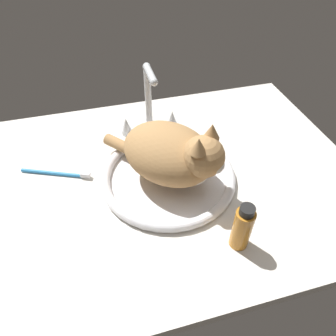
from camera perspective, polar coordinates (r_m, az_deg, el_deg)
countertop at (r=83.78cm, az=-2.53°, el=-2.48°), size 112.18×76.26×3.00cm
sink_basin at (r=81.50cm, az=-0.00°, el=-1.45°), size 35.87×35.87×2.55cm
faucet at (r=92.91cm, az=-3.51°, el=11.13°), size 17.92×11.73×22.52cm
cat at (r=74.83cm, az=1.13°, el=2.62°), size 29.89×32.16×17.64cm
amber_bottle at (r=66.96cm, az=13.72°, el=-10.77°), size 4.15×4.15×12.55cm
toothbrush at (r=88.18cm, az=-19.99°, el=-0.93°), size 18.49×8.55×1.70cm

